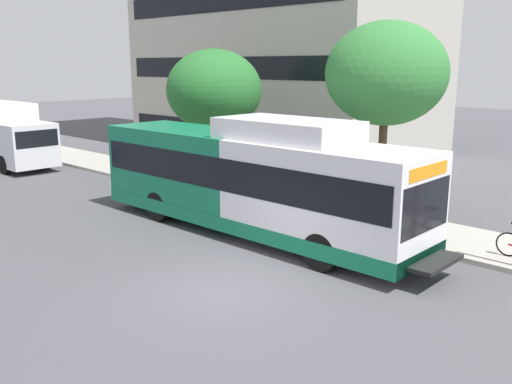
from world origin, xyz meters
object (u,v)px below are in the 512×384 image
street_tree_mid_block (214,90)px  box_truck_background (4,133)px  street_tree_near_stop (386,74)px  transit_bus (252,180)px

street_tree_mid_block → box_truck_background: 12.32m
street_tree_mid_block → box_truck_background: bearing=111.0°
street_tree_near_stop → box_truck_background: bearing=103.2°
street_tree_near_stop → box_truck_background: (-4.54, 19.39, -3.11)m
transit_bus → box_truck_background: transit_bus is taller
street_tree_near_stop → street_tree_mid_block: street_tree_near_stop is taller
transit_bus → street_tree_mid_block: size_ratio=2.16×
box_truck_background → street_tree_mid_block: bearing=-69.0°
transit_bus → box_truck_background: bearing=90.5°
street_tree_near_stop → box_truck_background: 20.15m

